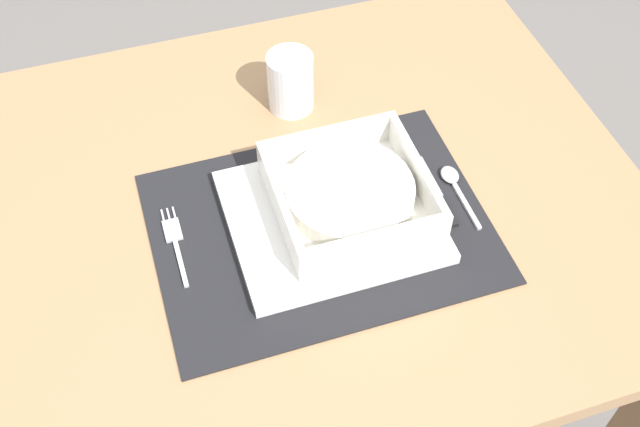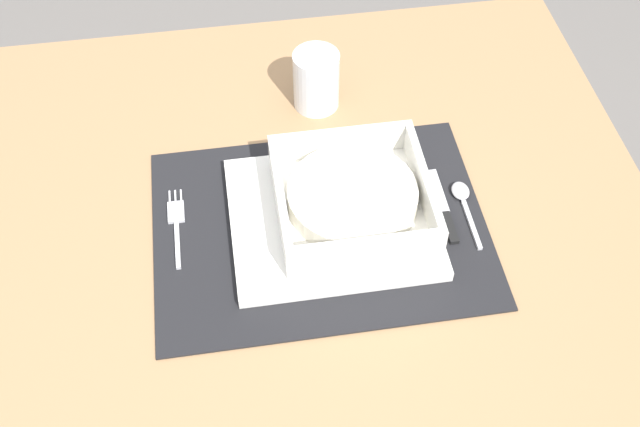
# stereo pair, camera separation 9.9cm
# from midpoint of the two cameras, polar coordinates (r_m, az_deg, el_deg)

# --- Properties ---
(dining_table) EXTENTS (0.96, 0.79, 0.75)m
(dining_table) POSITION_cam_midpoint_polar(r_m,az_deg,el_deg) (1.13, -4.45, -2.59)
(dining_table) COLOR #A37A51
(dining_table) RESTS_ON ground
(placemat) EXTENTS (0.44, 0.33, 0.00)m
(placemat) POSITION_cam_midpoint_polar(r_m,az_deg,el_deg) (1.02, -2.79, -1.19)
(placemat) COLOR black
(placemat) RESTS_ON dining_table
(serving_plate) EXTENTS (0.27, 0.24, 0.02)m
(serving_plate) POSITION_cam_midpoint_polar(r_m,az_deg,el_deg) (1.01, -1.98, -0.37)
(serving_plate) COLOR white
(serving_plate) RESTS_ON placemat
(porridge_bowl) EXTENTS (0.20, 0.20, 0.05)m
(porridge_bowl) POSITION_cam_midpoint_polar(r_m,az_deg,el_deg) (1.00, -0.61, 1.21)
(porridge_bowl) COLOR white
(porridge_bowl) RESTS_ON serving_plate
(fork) EXTENTS (0.02, 0.13, 0.00)m
(fork) POSITION_cam_midpoint_polar(r_m,az_deg,el_deg) (1.03, -13.47, -2.07)
(fork) COLOR silver
(fork) RESTS_ON placemat
(spoon) EXTENTS (0.02, 0.11, 0.01)m
(spoon) POSITION_cam_midpoint_polar(r_m,az_deg,el_deg) (1.07, 7.25, 2.24)
(spoon) COLOR silver
(spoon) RESTS_ON placemat
(butter_knife) EXTENTS (0.01, 0.13, 0.01)m
(butter_knife) POSITION_cam_midpoint_polar(r_m,az_deg,el_deg) (1.05, 6.07, 1.18)
(butter_knife) COLOR black
(butter_knife) RESTS_ON placemat
(drinking_glass) EXTENTS (0.07, 0.07, 0.09)m
(drinking_glass) POSITION_cam_midpoint_polar(r_m,az_deg,el_deg) (1.15, -4.70, 9.37)
(drinking_glass) COLOR white
(drinking_glass) RESTS_ON dining_table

